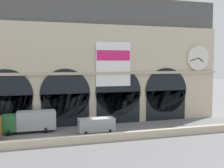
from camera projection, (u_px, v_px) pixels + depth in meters
ground_plane at (100, 132)px, 39.63m from camera, size 200.00×200.00×0.00m
quay_parapet_wall at (109, 137)px, 35.17m from camera, size 90.00×0.70×1.03m
station_building at (90, 63)px, 45.66m from camera, size 46.07×4.74×21.23m
box_truck_midwest at (30, 121)px, 39.46m from camera, size 7.50×2.91×3.12m
van_center at (96, 125)px, 38.99m from camera, size 5.20×2.48×2.20m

